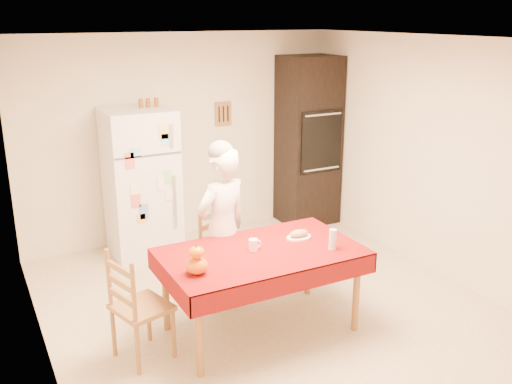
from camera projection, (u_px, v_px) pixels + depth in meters
floor at (270, 309)px, 5.45m from camera, size 4.50×4.50×0.00m
room_shell at (271, 143)px, 4.97m from camera, size 4.02×4.52×2.51m
refrigerator at (141, 183)px, 6.50m from camera, size 0.75×0.74×1.70m
oven_cabinet at (308, 141)px, 7.48m from camera, size 0.70×0.62×2.20m
dining_table at (261, 258)px, 4.89m from camera, size 1.70×1.00×0.76m
chair_far at (222, 248)px, 5.58m from camera, size 0.51×0.50×0.95m
chair_left at (134, 304)px, 4.51m from camera, size 0.50×0.52×0.95m
seated_woman at (222, 230)px, 5.28m from camera, size 0.65×0.52×1.57m
coffee_mug at (253, 245)px, 4.87m from camera, size 0.08×0.08×0.10m
pumpkin_lower at (197, 266)px, 4.43m from camera, size 0.18×0.18×0.13m
pumpkin_upper at (196, 252)px, 4.39m from camera, size 0.12×0.12×0.09m
wine_glass at (333, 239)px, 4.89m from camera, size 0.07×0.07×0.18m
bread_plate at (299, 237)px, 5.14m from camera, size 0.24×0.24×0.02m
bread_loaf at (299, 233)px, 5.12m from camera, size 0.18×0.10×0.06m
spice_jar_left at (141, 103)px, 6.30m from camera, size 0.05×0.05×0.10m
spice_jar_mid at (148, 103)px, 6.34m from camera, size 0.05×0.05×0.10m
spice_jar_right at (156, 102)px, 6.38m from camera, size 0.05×0.05×0.10m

